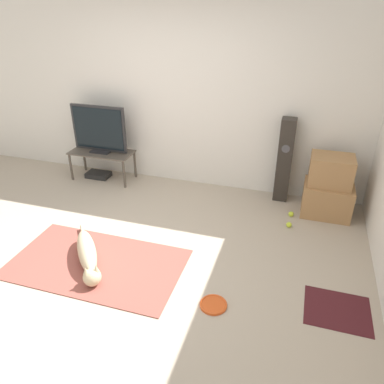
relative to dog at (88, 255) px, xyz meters
The scene contains 14 objects.
ground_plane 0.33m from the dog, 20.80° to the left, with size 12.00×12.00×0.00m, color #B2A38E.
wall_back 2.51m from the dog, 82.67° to the left, with size 8.00×0.06×2.55m.
area_rug 0.14m from the dog, 15.23° to the left, with size 1.81×1.02×0.01m.
dog is the anchor object (origin of this frame).
frisbee 1.42m from the dog, ahead, with size 0.25×0.25×0.03m.
cardboard_box_lower 2.97m from the dog, 37.18° to the left, with size 0.59×0.45×0.41m.
cardboard_box_upper 3.01m from the dog, 37.61° to the left, with size 0.51×0.39×0.37m.
floor_speaker 2.74m from the dog, 48.87° to the left, with size 0.19×0.19×1.13m.
tv_stand 2.09m from the dog, 114.34° to the left, with size 0.94×0.43×0.44m.
tv 2.18m from the dog, 114.31° to the left, with size 0.83×0.20×0.69m.
tennis_ball_by_boxes 2.37m from the dog, 34.32° to the left, with size 0.07×0.07×0.07m.
tennis_ball_near_speaker 2.53m from the dog, 39.16° to the left, with size 0.07×0.07×0.07m.
game_console 2.13m from the dog, 116.95° to the left, with size 0.36×0.23×0.07m.
door_mat 2.48m from the dog, ahead, with size 0.58×0.50×0.01m.
Camera 1 is at (1.67, -2.76, 2.52)m, focal length 35.00 mm.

